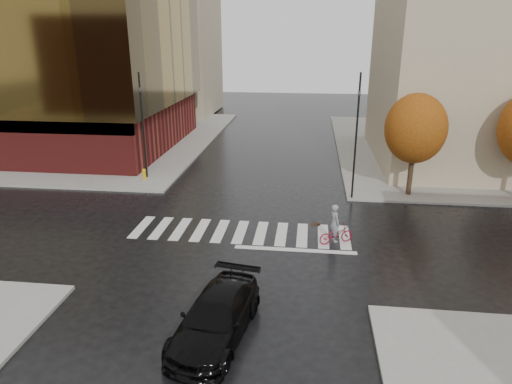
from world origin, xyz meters
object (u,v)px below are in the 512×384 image
(sedan, at_px, (216,317))
(traffic_light_nw, at_px, (142,119))
(fire_hydrant, at_px, (144,173))
(cyclist, at_px, (336,230))
(traffic_light_ne, at_px, (357,128))

(sedan, distance_m, traffic_light_nw, 19.74)
(sedan, relative_size, traffic_light_nw, 0.71)
(sedan, height_order, fire_hydrant, sedan)
(cyclist, distance_m, traffic_light_ne, 7.76)
(traffic_light_nw, relative_size, traffic_light_ne, 0.95)
(traffic_light_ne, bearing_deg, fire_hydrant, -10.96)
(sedan, xyz_separation_m, fire_hydrant, (-8.67, 16.72, -0.18))
(cyclist, relative_size, fire_hydrant, 2.63)
(sedan, relative_size, traffic_light_ne, 0.68)
(traffic_light_nw, distance_m, fire_hydrant, 3.85)
(sedan, distance_m, cyclist, 9.23)
(cyclist, height_order, traffic_light_nw, traffic_light_nw)
(cyclist, bearing_deg, sedan, 126.48)
(traffic_light_nw, bearing_deg, cyclist, 51.24)
(traffic_light_nw, xyz_separation_m, traffic_light_ne, (14.51, -2.70, 0.24))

